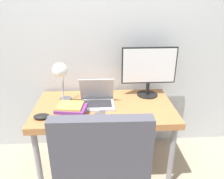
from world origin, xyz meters
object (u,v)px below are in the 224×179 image
desk_lamp (61,74)px  book_stack (71,110)px  laptop (97,99)px  monitor (149,69)px  game_controller (42,116)px

desk_lamp → book_stack: 0.33m
laptop → monitor: (0.53, 0.19, 0.24)m
desk_lamp → monitor: bearing=14.1°
monitor → game_controller: bearing=-156.9°
monitor → book_stack: 0.87m
monitor → book_stack: size_ratio=1.97×
monitor → desk_lamp: monitor is taller
book_stack → monitor: bearing=26.7°
desk_lamp → game_controller: bearing=-125.8°
desk_lamp → book_stack: size_ratio=1.54×
monitor → desk_lamp: (-0.84, -0.21, 0.04)m
laptop → game_controller: bearing=-153.0°
desk_lamp → book_stack: (0.09, -0.17, -0.28)m
monitor → game_controller: (-1.00, -0.42, -0.27)m
laptop → game_controller: size_ratio=2.32×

